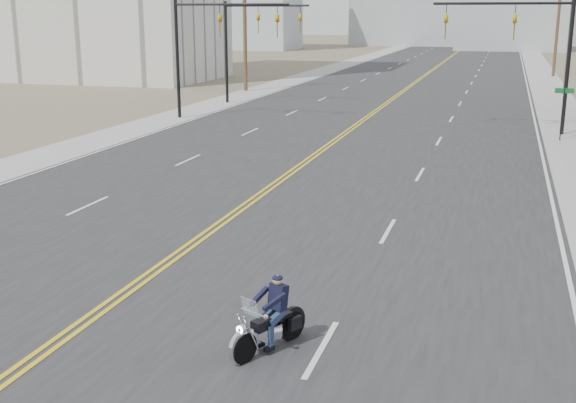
# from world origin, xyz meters

# --- Properties ---
(road) EXTENTS (20.00, 200.00, 0.01)m
(road) POSITION_xyz_m (0.00, 70.00, 0.01)
(road) COLOR #303033
(road) RESTS_ON ground
(sidewalk_left) EXTENTS (3.00, 200.00, 0.01)m
(sidewalk_left) POSITION_xyz_m (-11.50, 70.00, 0.01)
(sidewalk_left) COLOR #A5A5A0
(sidewalk_left) RESTS_ON ground
(sidewalk_right) EXTENTS (3.00, 200.00, 0.01)m
(sidewalk_right) POSITION_xyz_m (11.50, 70.00, 0.01)
(sidewalk_right) COLOR #A5A5A0
(sidewalk_right) RESTS_ON ground
(traffic_mast_left) EXTENTS (7.10, 0.26, 7.00)m
(traffic_mast_left) POSITION_xyz_m (-8.98, 32.00, 4.94)
(traffic_mast_left) COLOR black
(traffic_mast_left) RESTS_ON ground
(traffic_mast_right) EXTENTS (7.10, 0.26, 7.00)m
(traffic_mast_right) POSITION_xyz_m (8.98, 32.00, 4.94)
(traffic_mast_right) COLOR black
(traffic_mast_right) RESTS_ON ground
(traffic_mast_far) EXTENTS (6.10, 0.26, 7.00)m
(traffic_mast_far) POSITION_xyz_m (-9.31, 40.00, 4.87)
(traffic_mast_far) COLOR black
(traffic_mast_far) RESTS_ON ground
(street_sign) EXTENTS (0.90, 0.06, 2.62)m
(street_sign) POSITION_xyz_m (10.80, 30.00, 1.80)
(street_sign) COLOR black
(street_sign) RESTS_ON ground
(utility_pole_d) EXTENTS (2.20, 0.30, 11.50)m
(utility_pole_d) POSITION_xyz_m (12.50, 53.00, 5.98)
(utility_pole_d) COLOR brown
(utility_pole_d) RESTS_ON ground
(utility_pole_e) EXTENTS (2.20, 0.30, 11.00)m
(utility_pole_e) POSITION_xyz_m (12.50, 70.00, 5.73)
(utility_pole_e) COLOR brown
(utility_pole_e) RESTS_ON ground
(utility_pole_left) EXTENTS (2.20, 0.30, 10.50)m
(utility_pole_left) POSITION_xyz_m (-12.50, 48.00, 5.48)
(utility_pole_left) COLOR brown
(utility_pole_left) RESTS_ON ground
(haze_bldg_b) EXTENTS (18.00, 14.00, 14.00)m
(haze_bldg_b) POSITION_xyz_m (8.00, 125.00, 7.00)
(haze_bldg_b) COLOR #ADB2B7
(haze_bldg_b) RESTS_ON ground
(haze_bldg_f) EXTENTS (12.00, 12.00, 16.00)m
(haze_bldg_f) POSITION_xyz_m (-50.00, 130.00, 8.00)
(haze_bldg_f) COLOR #ADB2B7
(haze_bldg_f) RESTS_ON ground
(motorcyclist) EXTENTS (1.52, 2.04, 1.46)m
(motorcyclist) POSITION_xyz_m (4.05, 3.68, 0.73)
(motorcyclist) COLOR black
(motorcyclist) RESTS_ON ground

